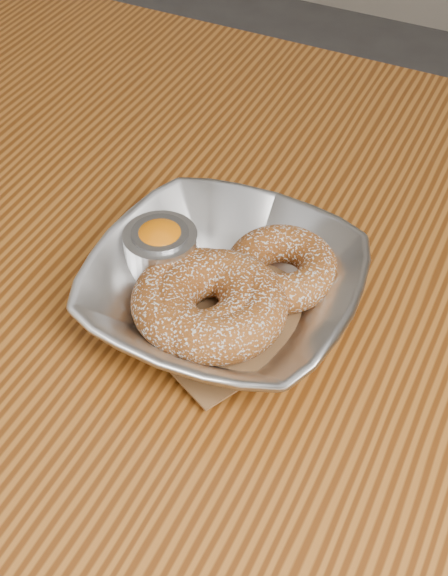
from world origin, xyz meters
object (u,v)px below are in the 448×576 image
at_px(table, 231,357).
at_px(serving_bowl, 224,292).
at_px(donut_front, 217,305).
at_px(ramekin, 161,251).
at_px(donut_extra, 199,301).
at_px(donut_back, 282,268).

relative_size(table, serving_bowl, 5.74).
distance_m(donut_front, ramekin, 0.07).
xyz_separation_m(serving_bowl, donut_front, (0.00, -0.02, 0.00)).
bearing_deg(donut_extra, donut_front, 7.05).
relative_size(table, donut_back, 13.27).
height_order(donut_back, donut_extra, donut_extra).
bearing_deg(donut_back, ramekin, -161.10).
bearing_deg(donut_front, serving_bowl, 99.04).
height_order(donut_extra, ramekin, ramekin).
relative_size(donut_front, ramekin, 1.82).
bearing_deg(ramekin, donut_front, -25.28).
distance_m(table, donut_front, 0.14).
height_order(table, ramekin, ramekin).
xyz_separation_m(table, serving_bowl, (0.01, -0.04, 0.12)).
relative_size(donut_back, donut_extra, 0.86).
bearing_deg(table, serving_bowl, -73.97).
bearing_deg(donut_extra, donut_back, 56.92).
bearing_deg(table, ramekin, -154.47).
bearing_deg(donut_front, donut_back, 66.35).
distance_m(table, donut_extra, 0.14).
distance_m(donut_back, donut_extra, 0.08).
bearing_deg(table, donut_back, 9.74).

